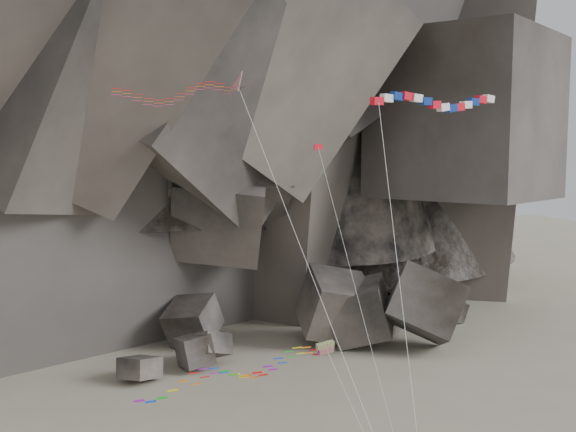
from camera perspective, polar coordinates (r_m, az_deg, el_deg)
name	(u,v)px	position (r m, az deg, el deg)	size (l,w,h in m)	color
headland	(119,16)	(113.45, -13.20, 15.12)	(110.00, 70.00, 84.00)	#5D534C
boulder_field	(301,329)	(83.32, 1.05, -8.89)	(77.59, 19.64, 10.76)	#47423F
delta_kite	(171,93)	(47.38, -9.26, 9.59)	(13.52, 17.51, 27.69)	red
banner_kite	(437,104)	(49.83, 11.68, 8.70)	(13.02, 13.91, 26.23)	red
parafoil_kite	(228,372)	(46.84, -4.74, -12.19)	(13.85, 13.57, 9.80)	#DFF60D
pennant_kite	(342,240)	(42.80, 4.31, -1.93)	(1.88, 11.59, 22.88)	red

